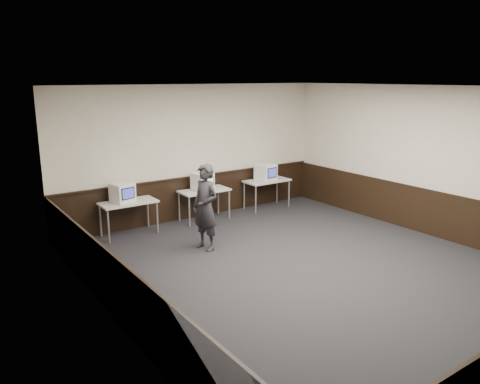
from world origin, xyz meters
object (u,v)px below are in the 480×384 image
desk_right (267,183)px  emac_right (266,172)px  desk_center (204,193)px  emac_left (122,193)px  emac_center (202,181)px  desk_left (128,205)px  person (205,207)px

desk_right → emac_right: size_ratio=2.33×
desk_center → desk_right: same height
emac_left → emac_center: bearing=-11.4°
desk_left → desk_center: size_ratio=1.00×
desk_left → desk_center: same height
person → emac_right: bearing=108.4°
desk_right → person: bearing=-149.5°
desk_right → emac_center: bearing=179.8°
emac_right → person: size_ratio=0.30×
desk_center → person: 1.96m
desk_right → emac_left: 3.92m
emac_right → emac_left: bearing=171.6°
desk_left → emac_left: emac_left is taller
desk_center → person: size_ratio=0.69×
emac_center → person: person is taller
desk_left → emac_right: (3.73, -0.04, 0.29)m
emac_right → person: 3.26m
desk_center → emac_left: bearing=179.5°
desk_center → desk_right: bearing=0.0°
emac_center → emac_left: bearing=172.6°
desk_center → emac_right: bearing=-1.2°
desk_left → person: bearing=-61.3°
desk_left → emac_left: size_ratio=2.35×
emac_left → emac_right: emac_right is taller
desk_left → emac_center: size_ratio=2.44×
emac_right → desk_right: bearing=20.0°
emac_right → person: (-2.80, -1.66, -0.10)m
desk_center → emac_right: (1.83, -0.04, 0.29)m
desk_left → desk_right: size_ratio=1.00×
emac_center → desk_right: bearing=-7.2°
desk_left → emac_center: emac_center is taller
desk_center → emac_left: (-2.01, 0.02, 0.28)m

